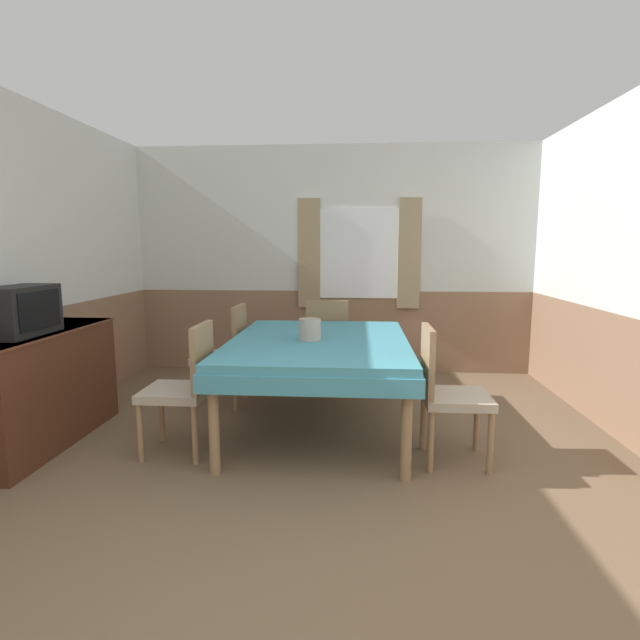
# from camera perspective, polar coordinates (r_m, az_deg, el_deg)

# --- Properties ---
(wall_back) EXTENTS (4.95, 0.10, 2.60)m
(wall_back) POSITION_cam_1_polar(r_m,az_deg,el_deg) (5.82, 1.62, 6.84)
(wall_back) COLOR silver
(wall_back) RESTS_ON ground_plane
(wall_left) EXTENTS (0.05, 4.64, 2.60)m
(wall_left) POSITION_cam_1_polar(r_m,az_deg,el_deg) (4.49, -31.00, 5.13)
(wall_left) COLOR silver
(wall_left) RESTS_ON ground_plane
(dining_table) EXTENTS (1.42, 1.94, 0.74)m
(dining_table) POSITION_cam_1_polar(r_m,az_deg,el_deg) (3.98, -0.09, -3.55)
(dining_table) COLOR teal
(dining_table) RESTS_ON ground_plane
(chair_left_far) EXTENTS (0.44, 0.44, 0.93)m
(chair_left_far) POSITION_cam_1_polar(r_m,az_deg,el_deg) (4.70, -10.67, -3.51)
(chair_left_far) COLOR #93704C
(chair_left_far) RESTS_ON ground_plane
(chair_left_near) EXTENTS (0.44, 0.44, 0.93)m
(chair_left_near) POSITION_cam_1_polar(r_m,az_deg,el_deg) (3.66, -15.15, -7.04)
(chair_left_near) COLOR #93704C
(chair_left_near) RESTS_ON ground_plane
(chair_head_window) EXTENTS (0.44, 0.44, 0.93)m
(chair_head_window) POSITION_cam_1_polar(r_m,az_deg,el_deg) (5.15, 0.90, -2.32)
(chair_head_window) COLOR #93704C
(chair_head_window) RESTS_ON ground_plane
(chair_right_near) EXTENTS (0.44, 0.44, 0.93)m
(chair_right_near) POSITION_cam_1_polar(r_m,az_deg,el_deg) (3.52, 14.22, -7.67)
(chair_right_near) COLOR #93704C
(chair_right_near) RESTS_ON ground_plane
(sideboard) EXTENTS (0.46, 1.42, 0.85)m
(sideboard) POSITION_cam_1_polar(r_m,az_deg,el_deg) (4.24, -29.23, -6.71)
(sideboard) COLOR #4C2819
(sideboard) RESTS_ON ground_plane
(tv) EXTENTS (0.29, 0.54, 0.34)m
(tv) POSITION_cam_1_polar(r_m,az_deg,el_deg) (4.01, -31.03, 0.92)
(tv) COLOR black
(tv) RESTS_ON sideboard
(vase) EXTENTS (0.17, 0.17, 0.17)m
(vase) POSITION_cam_1_polar(r_m,az_deg,el_deg) (3.89, -1.18, -1.08)
(vase) COLOR #A39989
(vase) RESTS_ON dining_table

